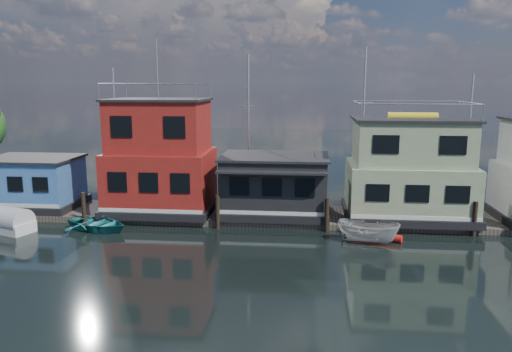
# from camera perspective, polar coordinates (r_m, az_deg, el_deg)

# --- Properties ---
(ground) EXTENTS (160.00, 160.00, 0.00)m
(ground) POSITION_cam_1_polar(r_m,az_deg,el_deg) (23.57, 1.37, -12.73)
(ground) COLOR black
(ground) RESTS_ON ground
(dock) EXTENTS (48.00, 5.00, 0.40)m
(dock) POSITION_cam_1_polar(r_m,az_deg,el_deg) (34.84, 2.93, -4.59)
(dock) COLOR #595147
(dock) RESTS_ON ground
(houseboat_blue) EXTENTS (6.40, 4.90, 3.66)m
(houseboat_blue) POSITION_cam_1_polar(r_m,az_deg,el_deg) (39.56, -24.07, -0.69)
(houseboat_blue) COLOR black
(houseboat_blue) RESTS_ON dock
(houseboat_red) EXTENTS (7.40, 5.90, 11.86)m
(houseboat_red) POSITION_cam_1_polar(r_m,az_deg,el_deg) (35.47, -10.86, 1.96)
(houseboat_red) COLOR black
(houseboat_red) RESTS_ON dock
(houseboat_dark) EXTENTS (7.40, 6.10, 4.06)m
(houseboat_dark) POSITION_cam_1_polar(r_m,az_deg,el_deg) (34.33, 2.13, -1.00)
(houseboat_dark) COLOR black
(houseboat_dark) RESTS_ON dock
(houseboat_green) EXTENTS (8.40, 5.90, 7.03)m
(houseboat_green) POSITION_cam_1_polar(r_m,az_deg,el_deg) (34.75, 17.12, 0.57)
(houseboat_green) COLOR black
(houseboat_green) RESTS_ON dock
(pilings) EXTENTS (42.28, 0.28, 2.20)m
(pilings) POSITION_cam_1_polar(r_m,az_deg,el_deg) (31.92, 2.08, -4.33)
(pilings) COLOR #2D2116
(pilings) RESTS_ON ground
(background_masts) EXTENTS (36.40, 0.16, 12.00)m
(background_masts) POSITION_cam_1_polar(r_m,az_deg,el_deg) (39.87, 10.32, 5.02)
(background_masts) COLOR silver
(background_masts) RESTS_ON ground
(tarp_runabout) EXTENTS (4.52, 3.01, 1.71)m
(tarp_runabout) POSITION_cam_1_polar(r_m,az_deg,el_deg) (35.89, -26.93, -4.58)
(tarp_runabout) COLOR white
(tarp_runabout) RESTS_ON ground
(dinghy_teal) EXTENTS (5.00, 4.26, 0.88)m
(dinghy_teal) POSITION_cam_1_polar(r_m,az_deg,el_deg) (33.68, -17.57, -5.20)
(dinghy_teal) COLOR #22787D
(dinghy_teal) RESTS_ON ground
(motorboat) EXTENTS (3.94, 2.53, 1.42)m
(motorboat) POSITION_cam_1_polar(r_m,az_deg,el_deg) (30.22, 12.70, -6.23)
(motorboat) COLOR silver
(motorboat) RESTS_ON ground
(red_kayak) EXTENTS (3.06, 1.62, 0.46)m
(red_kayak) POSITION_cam_1_polar(r_m,az_deg,el_deg) (31.23, 13.53, -6.64)
(red_kayak) COLOR red
(red_kayak) RESTS_ON ground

